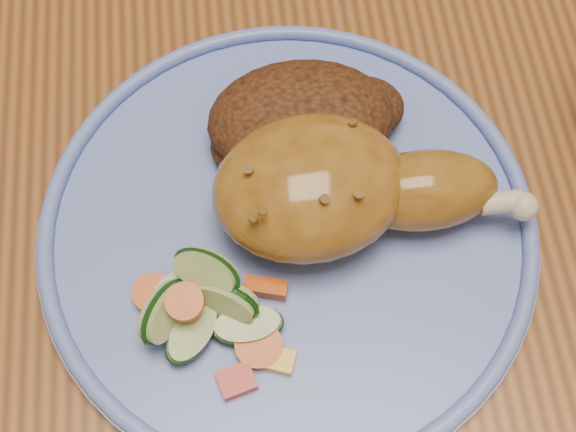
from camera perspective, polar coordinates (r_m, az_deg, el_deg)
The scene contains 7 objects.
ground at distance 1.24m, azimuth 3.55°, elevation -13.03°, with size 4.00×4.00×0.00m, color brown.
dining_table at distance 0.61m, azimuth 7.04°, elevation 1.30°, with size 0.90×1.40×0.75m.
plate at distance 0.49m, azimuth 0.00°, elevation -1.07°, with size 0.31×0.31×0.01m, color #657DD7.
plate_rim at distance 0.48m, azimuth 0.00°, elevation -0.52°, with size 0.30×0.30×0.01m, color #657DD7.
chicken_leg at distance 0.47m, azimuth 3.59°, elevation 2.00°, with size 0.19×0.11×0.06m.
rice_pilaf at distance 0.50m, azimuth 1.20°, elevation 6.79°, with size 0.13×0.08×0.05m.
vegetable_pile at distance 0.46m, azimuth -5.85°, elevation -6.52°, with size 0.09×0.09×0.05m.
Camera 1 is at (-0.10, -0.27, 1.20)m, focal length 50.00 mm.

